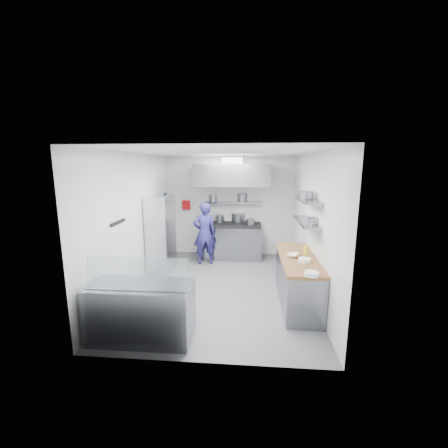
# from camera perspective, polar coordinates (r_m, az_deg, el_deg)

# --- Properties ---
(floor) EXTENTS (5.00, 5.00, 0.00)m
(floor) POSITION_cam_1_polar(r_m,az_deg,el_deg) (6.52, -0.47, -11.88)
(floor) COLOR #49494B
(floor) RESTS_ON ground
(ceiling) EXTENTS (5.00, 5.00, 0.00)m
(ceiling) POSITION_cam_1_polar(r_m,az_deg,el_deg) (6.00, -0.51, 13.52)
(ceiling) COLOR silver
(ceiling) RESTS_ON wall_back
(wall_back) EXTENTS (3.60, 2.80, 0.02)m
(wall_back) POSITION_cam_1_polar(r_m,az_deg,el_deg) (8.57, 1.11, 3.46)
(wall_back) COLOR white
(wall_back) RESTS_ON floor
(wall_front) EXTENTS (3.60, 2.80, 0.02)m
(wall_front) POSITION_cam_1_polar(r_m,az_deg,el_deg) (3.70, -4.21, -7.10)
(wall_front) COLOR white
(wall_front) RESTS_ON floor
(wall_left) EXTENTS (2.80, 5.00, 0.02)m
(wall_left) POSITION_cam_1_polar(r_m,az_deg,el_deg) (6.53, -16.42, 0.53)
(wall_left) COLOR white
(wall_left) RESTS_ON floor
(wall_right) EXTENTS (2.80, 5.00, 0.02)m
(wall_right) POSITION_cam_1_polar(r_m,az_deg,el_deg) (6.20, 16.30, -0.01)
(wall_right) COLOR white
(wall_right) RESTS_ON floor
(gas_range) EXTENTS (1.60, 0.80, 0.90)m
(gas_range) POSITION_cam_1_polar(r_m,az_deg,el_deg) (8.35, 1.58, -3.39)
(gas_range) COLOR gray
(gas_range) RESTS_ON floor
(cooktop) EXTENTS (1.57, 0.78, 0.06)m
(cooktop) POSITION_cam_1_polar(r_m,az_deg,el_deg) (8.25, 1.60, -0.16)
(cooktop) COLOR black
(cooktop) RESTS_ON gas_range
(stock_pot_left) EXTENTS (0.26, 0.26, 0.20)m
(stock_pot_left) POSITION_cam_1_polar(r_m,az_deg,el_deg) (8.48, -0.89, 1.06)
(stock_pot_left) COLOR slate
(stock_pot_left) RESTS_ON cooktop
(stock_pot_mid) EXTENTS (0.38, 0.38, 0.24)m
(stock_pot_mid) POSITION_cam_1_polar(r_m,az_deg,el_deg) (8.55, 2.72, 1.26)
(stock_pot_mid) COLOR slate
(stock_pot_mid) RESTS_ON cooktop
(stock_pot_right) EXTENTS (0.23, 0.23, 0.16)m
(stock_pot_right) POSITION_cam_1_polar(r_m,az_deg,el_deg) (8.11, 5.02, 0.39)
(stock_pot_right) COLOR slate
(stock_pot_right) RESTS_ON cooktop
(over_range_shelf) EXTENTS (1.60, 0.30, 0.04)m
(over_range_shelf) POSITION_cam_1_polar(r_m,az_deg,el_deg) (8.39, 1.72, 4.12)
(over_range_shelf) COLOR gray
(over_range_shelf) RESTS_ON wall_back
(shelf_pot_a) EXTENTS (0.25, 0.25, 0.18)m
(shelf_pot_a) POSITION_cam_1_polar(r_m,az_deg,el_deg) (8.64, -2.06, 5.07)
(shelf_pot_a) COLOR slate
(shelf_pot_a) RESTS_ON over_range_shelf
(shelf_pot_b) EXTENTS (0.29, 0.29, 0.22)m
(shelf_pot_b) POSITION_cam_1_polar(r_m,az_deg,el_deg) (8.56, 3.49, 5.12)
(shelf_pot_b) COLOR slate
(shelf_pot_b) RESTS_ON over_range_shelf
(extractor_hood) EXTENTS (1.90, 1.15, 0.55)m
(extractor_hood) POSITION_cam_1_polar(r_m,az_deg,el_deg) (7.91, 1.58, 9.36)
(extractor_hood) COLOR gray
(extractor_hood) RESTS_ON wall_back
(hood_duct) EXTENTS (0.55, 0.55, 0.24)m
(hood_duct) POSITION_cam_1_polar(r_m,az_deg,el_deg) (8.13, 1.69, 12.09)
(hood_duct) COLOR slate
(hood_duct) RESTS_ON extractor_hood
(red_firebox) EXTENTS (0.22, 0.10, 0.26)m
(red_firebox) POSITION_cam_1_polar(r_m,az_deg,el_deg) (8.68, -7.19, 3.61)
(red_firebox) COLOR #B40E10
(red_firebox) RESTS_ON wall_back
(chef) EXTENTS (0.68, 0.55, 1.62)m
(chef) POSITION_cam_1_polar(r_m,az_deg,el_deg) (7.76, -3.73, -1.80)
(chef) COLOR navy
(chef) RESTS_ON floor
(wire_rack) EXTENTS (0.50, 0.90, 1.85)m
(wire_rack) POSITION_cam_1_polar(r_m,az_deg,el_deg) (7.30, -11.89, -1.94)
(wire_rack) COLOR silver
(wire_rack) RESTS_ON floor
(rack_bin_a) EXTENTS (0.16, 0.20, 0.18)m
(rack_bin_a) POSITION_cam_1_polar(r_m,az_deg,el_deg) (7.53, -11.40, -2.51)
(rack_bin_a) COLOR white
(rack_bin_a) RESTS_ON wire_rack
(rack_bin_b) EXTENTS (0.14, 0.18, 0.16)m
(rack_bin_b) POSITION_cam_1_polar(r_m,az_deg,el_deg) (7.67, -11.01, 1.57)
(rack_bin_b) COLOR yellow
(rack_bin_b) RESTS_ON wire_rack
(rack_jar) EXTENTS (0.10, 0.10, 0.18)m
(rack_jar) POSITION_cam_1_polar(r_m,az_deg,el_deg) (7.47, -11.03, 5.20)
(rack_jar) COLOR black
(rack_jar) RESTS_ON wire_rack
(knife_strip) EXTENTS (0.04, 0.55, 0.05)m
(knife_strip) POSITION_cam_1_polar(r_m,az_deg,el_deg) (5.68, -19.54, 0.32)
(knife_strip) COLOR black
(knife_strip) RESTS_ON wall_left
(prep_counter_base) EXTENTS (0.62, 2.00, 0.84)m
(prep_counter_base) POSITION_cam_1_polar(r_m,az_deg,el_deg) (5.85, 13.77, -10.57)
(prep_counter_base) COLOR gray
(prep_counter_base) RESTS_ON floor
(prep_counter_top) EXTENTS (0.65, 2.04, 0.06)m
(prep_counter_top) POSITION_cam_1_polar(r_m,az_deg,el_deg) (5.70, 13.99, -6.36)
(prep_counter_top) COLOR brown
(prep_counter_top) RESTS_ON prep_counter_base
(plate_stack_a) EXTENTS (0.22, 0.22, 0.06)m
(plate_stack_a) POSITION_cam_1_polar(r_m,az_deg,el_deg) (4.81, 16.35, -9.09)
(plate_stack_a) COLOR white
(plate_stack_a) RESTS_ON prep_counter_top
(plate_stack_b) EXTENTS (0.22, 0.22, 0.06)m
(plate_stack_b) POSITION_cam_1_polar(r_m,az_deg,el_deg) (5.44, 15.10, -6.64)
(plate_stack_b) COLOR white
(plate_stack_b) RESTS_ON prep_counter_top
(copper_pan) EXTENTS (0.15, 0.15, 0.06)m
(copper_pan) POSITION_cam_1_polar(r_m,az_deg,el_deg) (5.62, 14.33, -6.02)
(copper_pan) COLOR #CB7939
(copper_pan) RESTS_ON prep_counter_top
(squeeze_bottle) EXTENTS (0.05, 0.05, 0.18)m
(squeeze_bottle) POSITION_cam_1_polar(r_m,az_deg,el_deg) (5.82, 15.22, -4.82)
(squeeze_bottle) COLOR yellow
(squeeze_bottle) RESTS_ON prep_counter_top
(mixing_bowl) EXTENTS (0.26, 0.26, 0.06)m
(mixing_bowl) POSITION_cam_1_polar(r_m,az_deg,el_deg) (5.65, 13.08, -5.85)
(mixing_bowl) COLOR white
(mixing_bowl) RESTS_ON prep_counter_top
(wall_shelf_lower) EXTENTS (0.30, 1.30, 0.04)m
(wall_shelf_lower) POSITION_cam_1_polar(r_m,az_deg,el_deg) (5.87, 15.38, 0.41)
(wall_shelf_lower) COLOR gray
(wall_shelf_lower) RESTS_ON wall_right
(wall_shelf_upper) EXTENTS (0.30, 1.30, 0.04)m
(wall_shelf_upper) POSITION_cam_1_polar(r_m,az_deg,el_deg) (5.80, 15.59, 4.48)
(wall_shelf_upper) COLOR gray
(wall_shelf_upper) RESTS_ON wall_right
(shelf_pot_c) EXTENTS (0.21, 0.21, 0.10)m
(shelf_pot_c) POSITION_cam_1_polar(r_m,az_deg,el_deg) (5.67, 16.78, 0.68)
(shelf_pot_c) COLOR slate
(shelf_pot_c) RESTS_ON wall_shelf_lower
(shelf_pot_d) EXTENTS (0.27, 0.27, 0.14)m
(shelf_pot_d) POSITION_cam_1_polar(r_m,az_deg,el_deg) (5.79, 15.41, 5.37)
(shelf_pot_d) COLOR slate
(shelf_pot_d) RESTS_ON wall_shelf_upper
(display_case) EXTENTS (1.50, 0.70, 0.85)m
(display_case) POSITION_cam_1_polar(r_m,az_deg,el_deg) (4.78, -15.43, -15.78)
(display_case) COLOR gray
(display_case) RESTS_ON floor
(display_glass) EXTENTS (1.47, 0.19, 0.42)m
(display_glass) POSITION_cam_1_polar(r_m,az_deg,el_deg) (4.42, -16.41, -8.98)
(display_glass) COLOR silver
(display_glass) RESTS_ON display_case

